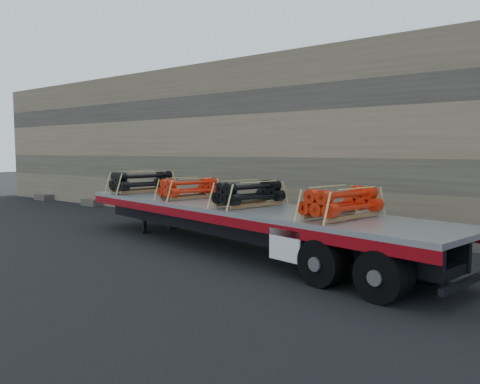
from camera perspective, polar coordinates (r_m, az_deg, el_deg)
The scene contains 7 objects.
ground at distance 14.77m, azimuth -3.33°, elevation -6.91°, with size 120.00×120.00×0.00m, color black.
rock_wall at distance 19.83m, azimuth 9.06°, elevation 6.25°, with size 44.00×3.00×7.00m, color #7A6B54.
trailer at distance 14.47m, azimuth -0.42°, elevation -4.32°, with size 14.08×2.71×1.41m, color #B4B7BD, non-canonical shape.
bundle_front at distance 18.95m, azimuth -11.81°, elevation 1.17°, with size 1.15×2.30×0.82m, color black, non-canonical shape.
bundle_midfront at distance 16.29m, azimuth -6.24°, elevation 0.41°, with size 0.97×1.94×0.69m, color red, non-canonical shape.
bundle_midrear at distance 13.91m, azimuth 1.14°, elevation -0.26°, with size 1.03×2.05×0.73m, color black, non-canonical shape.
bundle_rear at distance 11.69m, azimuth 12.31°, elevation -1.35°, with size 1.04×2.08×0.74m, color red, non-canonical shape.
Camera 1 is at (9.46, -10.93, 3.05)m, focal length 35.00 mm.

